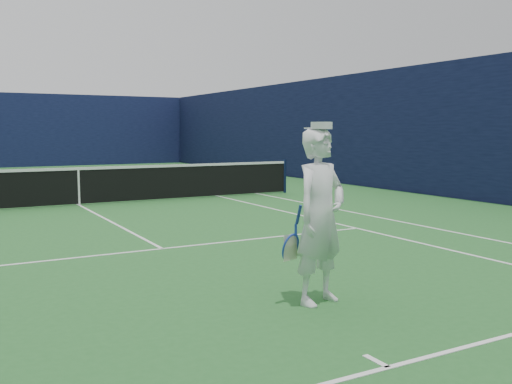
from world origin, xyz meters
The scene contains 5 objects.
ground centered at (0.00, 0.00, 0.00)m, with size 80.00×80.00×0.00m, color #256128.
court_markings centered at (0.00, 0.00, 0.00)m, with size 11.03×23.83×0.01m.
windscreen_fence centered at (0.00, 0.00, 2.00)m, with size 20.12×36.12×4.00m.
tennis_net centered at (0.00, 0.00, 0.55)m, with size 12.88×0.09×1.07m.
tennis_player centered at (0.56, -10.11, 1.01)m, with size 0.89×0.65×2.06m.
Camera 1 is at (-3.17, -15.32, 1.96)m, focal length 40.00 mm.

